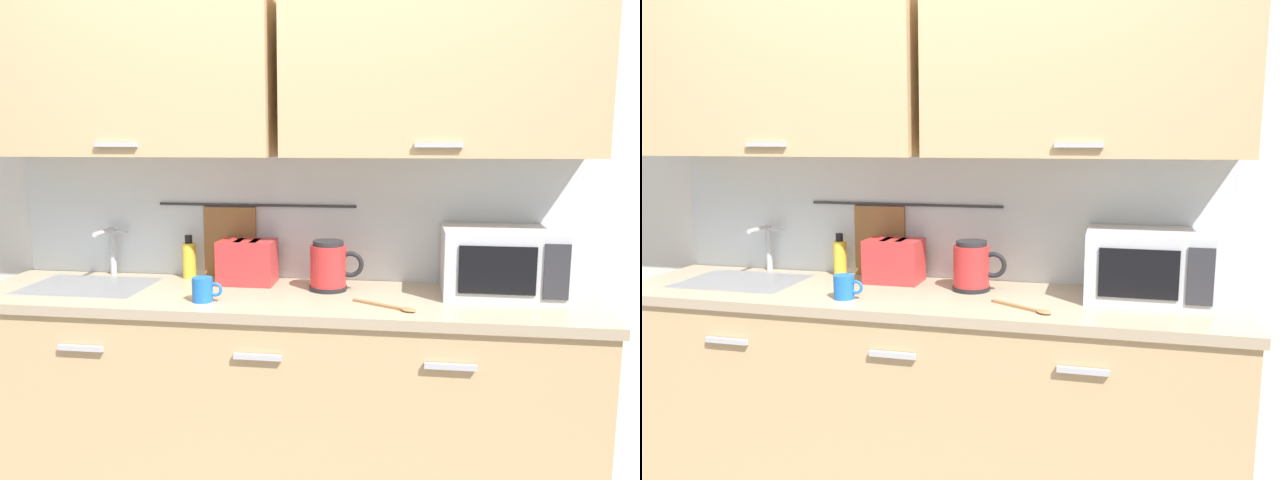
{
  "view_description": "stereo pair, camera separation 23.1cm",
  "coord_description": "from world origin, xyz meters",
  "views": [
    {
      "loc": [
        0.53,
        -2.11,
        1.52
      ],
      "look_at": [
        0.18,
        0.33,
        1.12
      ],
      "focal_mm": 34.82,
      "sensor_mm": 36.0,
      "label": 1
    },
    {
      "loc": [
        0.76,
        -2.07,
        1.52
      ],
      "look_at": [
        0.18,
        0.33,
        1.12
      ],
      "focal_mm": 34.82,
      "sensor_mm": 36.0,
      "label": 2
    }
  ],
  "objects": [
    {
      "name": "mug_near_sink",
      "position": [
        -0.25,
        0.13,
        0.95
      ],
      "size": [
        0.12,
        0.08,
        0.09
      ],
      "color": "blue",
      "rests_on": "counter_unit"
    },
    {
      "name": "counter_unit",
      "position": [
        -0.01,
        0.3,
        0.46
      ],
      "size": [
        2.53,
        0.64,
        0.9
      ],
      "color": "tan",
      "rests_on": "ground"
    },
    {
      "name": "dish_soap_bottle",
      "position": [
        -0.45,
        0.53,
        0.99
      ],
      "size": [
        0.06,
        0.06,
        0.2
      ],
      "color": "yellow",
      "rests_on": "counter_unit"
    },
    {
      "name": "microwave",
      "position": [
        0.9,
        0.41,
        1.04
      ],
      "size": [
        0.46,
        0.35,
        0.27
      ],
      "color": "silver",
      "rests_on": "counter_unit"
    },
    {
      "name": "wooden_spoon",
      "position": [
        0.48,
        0.14,
        0.91
      ],
      "size": [
        0.25,
        0.16,
        0.01
      ],
      "color": "#9E7042",
      "rests_on": "counter_unit"
    },
    {
      "name": "toaster",
      "position": [
        -0.16,
        0.46,
        1.0
      ],
      "size": [
        0.26,
        0.17,
        0.19
      ],
      "color": "red",
      "rests_on": "counter_unit"
    },
    {
      "name": "back_wall_assembly",
      "position": [
        -0.0,
        0.53,
        1.52
      ],
      "size": [
        3.7,
        0.41,
        2.5
      ],
      "color": "silver",
      "rests_on": "ground"
    },
    {
      "name": "sink_faucet",
      "position": [
        -0.82,
        0.53,
        1.04
      ],
      "size": [
        0.09,
        0.17,
        0.22
      ],
      "color": "#B2B5BA",
      "rests_on": "counter_unit"
    },
    {
      "name": "electric_kettle",
      "position": [
        0.21,
        0.39,
        1.0
      ],
      "size": [
        0.23,
        0.16,
        0.21
      ],
      "color": "black",
      "rests_on": "counter_unit"
    }
  ]
}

